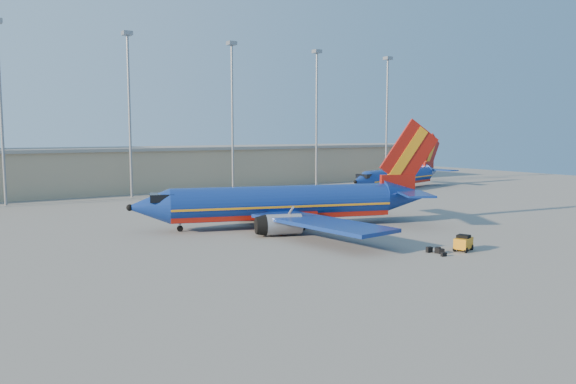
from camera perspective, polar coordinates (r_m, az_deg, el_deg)
name	(u,v)px	position (r m, az deg, el deg)	size (l,w,h in m)	color
ground	(302,234)	(63.34, 1.42, -4.28)	(220.00, 220.00, 0.00)	slate
terminal_building	(185,167)	(118.63, -10.43, 2.54)	(122.00, 16.00, 8.50)	gray
light_mast_row	(183,99)	(105.61, -10.59, 9.31)	(101.60, 1.60, 28.65)	gray
aircraft_main	(289,204)	(67.79, 0.12, -1.20)	(37.53, 35.52, 13.11)	navy
aircraft_second	(400,176)	(115.22, 11.31, 1.56)	(32.32, 16.13, 11.23)	navy
baggage_tug	(463,243)	(56.85, 17.39, -4.92)	(2.48, 1.98, 1.55)	orange
luggage_pile	(443,250)	(55.53, 15.48, -5.70)	(3.97, 2.36, 0.55)	black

